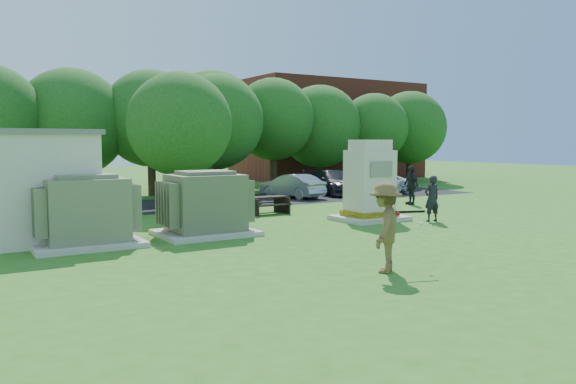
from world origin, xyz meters
TOP-DOWN VIEW (x-y plane):
  - ground at (0.00, 0.00)m, footprint 120.00×120.00m
  - brick_building at (18.00, 27.00)m, footprint 15.00×8.00m
  - parking_strip at (7.00, 13.50)m, footprint 20.00×6.00m
  - transformer_left at (-6.50, 4.50)m, footprint 3.00×2.40m
  - transformer_right at (-2.80, 4.50)m, footprint 3.00×2.40m
  - generator_cabinet at (3.94, 4.45)m, footprint 2.53×2.07m
  - picnic_table at (1.54, 8.23)m, footprint 1.70×1.28m
  - batter at (-1.36, -2.48)m, footprint 1.52×1.45m
  - person_by_generator at (5.70, 2.94)m, footprint 0.69×0.51m
  - person_at_picnic at (0.71, 8.64)m, footprint 0.71×0.56m
  - person_walking_right at (9.19, 7.70)m, footprint 0.65×1.16m
  - car_white at (0.51, 13.34)m, footprint 2.12×4.43m
  - car_silver_a at (6.05, 13.52)m, footprint 2.22×4.11m
  - car_dark at (9.14, 13.98)m, footprint 2.77×5.15m
  - car_silver_b at (11.77, 13.58)m, footprint 3.44×4.75m
  - batting_equipment at (-0.75, -2.56)m, footprint 1.10×0.34m
  - tree_row at (1.75, 18.50)m, footprint 41.30×13.30m

SIDE VIEW (x-z plane):
  - ground at x=0.00m, z-range 0.00..0.00m
  - parking_strip at x=7.00m, z-range 0.00..0.01m
  - picnic_table at x=1.54m, z-range 0.09..0.82m
  - car_silver_b at x=11.77m, z-range 0.00..1.20m
  - car_silver_a at x=6.05m, z-range 0.00..1.29m
  - car_dark at x=9.14m, z-range 0.00..1.42m
  - person_at_picnic at x=0.71m, z-range 0.00..1.44m
  - car_white at x=0.51m, z-range 0.00..1.46m
  - person_by_generator at x=5.70m, z-range 0.00..1.74m
  - person_walking_right at x=9.19m, z-range 0.00..1.87m
  - transformer_left at x=-6.50m, z-range -0.07..2.00m
  - transformer_right at x=-2.80m, z-range -0.07..2.00m
  - batter at x=-1.36m, z-range 0.00..2.07m
  - batting_equipment at x=-0.75m, z-range 1.10..1.50m
  - generator_cabinet at x=3.94m, z-range -0.19..2.89m
  - brick_building at x=18.00m, z-range 0.00..8.00m
  - tree_row at x=1.75m, z-range 0.50..7.80m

